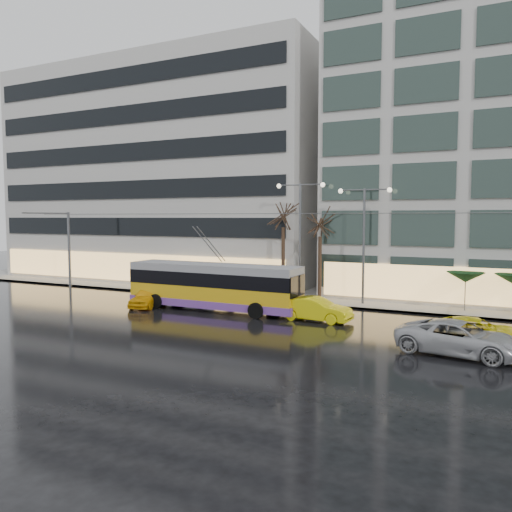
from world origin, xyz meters
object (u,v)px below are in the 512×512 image
Objects in this scene: street_lamp_near at (300,224)px; bus_shelter at (188,270)px; trolleybus at (213,288)px; taxi_a at (148,297)px.

bus_shelter is at bearing -179.37° from street_lamp_near.
taxi_a is (-5.04, -0.85, -0.89)m from trolleybus.
trolleybus is 8.80m from street_lamp_near.
trolleybus is at bearing -122.01° from street_lamp_near.
trolleybus is 3.06× the size of bus_shelter.
street_lamp_near is at bearing 57.99° from trolleybus.
street_lamp_near is at bearing 0.63° from bus_shelter.
bus_shelter is at bearing 85.91° from taxi_a.
street_lamp_near reaches higher than taxi_a.
bus_shelter is 1.01× the size of taxi_a.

